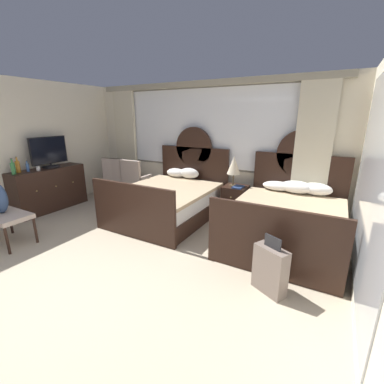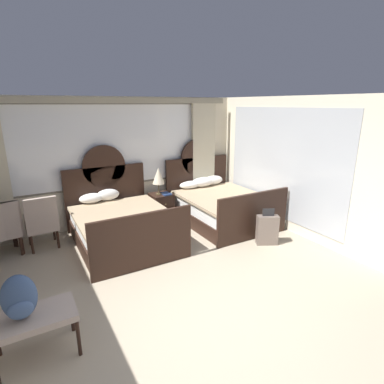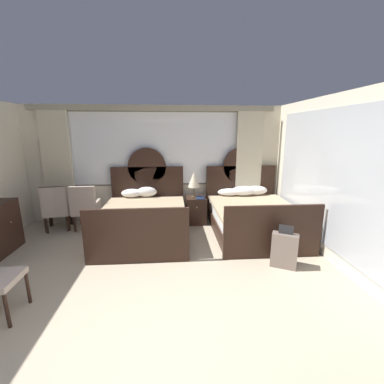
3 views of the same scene
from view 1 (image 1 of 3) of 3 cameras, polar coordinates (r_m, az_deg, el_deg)
name	(u,v)px [view 1 (image 1 of 3)]	position (r m, az deg, el deg)	size (l,w,h in m)	color
ground_plane	(46,301)	(3.53, -29.38, -20.13)	(24.00, 24.00, 0.00)	tan
wall_back_window	(204,141)	(5.87, 2.74, 11.16)	(5.94, 0.22, 2.70)	beige
wall_left	(23,148)	(6.38, -33.08, 8.13)	(0.07, 4.51, 2.70)	beige
wall_right_mirror	(379,183)	(3.10, 35.84, 1.55)	(0.08, 4.51, 2.70)	beige
bed_near_window	(170,199)	(5.25, -4.95, -1.60)	(1.69, 2.17, 1.75)	black
bed_near_mirror	(287,220)	(4.48, 20.10, -5.72)	(1.69, 2.17, 1.75)	black
nightstand_between_beds	(235,201)	(5.37, 9.38, -1.92)	(0.46, 0.48, 0.62)	black
table_lamp_on_nightstand	(234,166)	(5.20, 9.18, 5.76)	(0.27, 0.27, 0.60)	brown
book_on_nightstand	(238,187)	(5.17, 10.08, 1.09)	(0.18, 0.26, 0.03)	navy
dresser_minibar	(50,189)	(6.42, -28.81, 0.60)	(0.49, 1.50, 0.91)	black
tv_flatscreen	(49,152)	(6.31, -28.91, 7.68)	(0.20, 0.79, 0.65)	black
bottle_soda_green	(13,168)	(5.99, -34.66, 4.37)	(0.08, 0.08, 0.30)	#337A3D
bottle_liquor_amber	(18,166)	(6.12, -33.92, 4.71)	(0.08, 0.08, 0.31)	#B7701E
bottle_spirit_blue	(28,167)	(6.12, -32.42, 4.63)	(0.06, 0.06, 0.22)	#385B99
cup_on_dresser	(38,168)	(6.14, -30.71, 4.48)	(0.11, 0.08, 0.08)	white
armchair_by_window_left	(135,179)	(6.35, -12.41, 2.81)	(0.55, 0.55, 1.00)	#B29E8E
armchair_by_window_centre	(117,176)	(6.75, -16.21, 3.35)	(0.65, 0.65, 1.00)	#B29E8E
armchair_by_window_right	(116,176)	(6.76, -16.29, 3.35)	(0.60, 0.60, 1.00)	#B29E8E
luggage_bench	(6,217)	(5.05, -35.68, -4.54)	(0.80, 0.48, 0.50)	#B29E8E
suitcase_on_floor	(270,270)	(3.23, 16.78, -16.03)	(0.43, 0.33, 0.70)	#75665B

